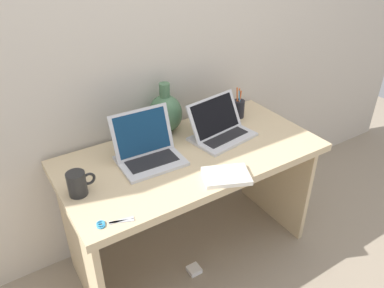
{
  "coord_description": "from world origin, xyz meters",
  "views": [
    {
      "loc": [
        -0.86,
        -1.35,
        1.74
      ],
      "look_at": [
        0.0,
        0.0,
        0.76
      ],
      "focal_mm": 35.06,
      "sensor_mm": 36.0,
      "label": 1
    }
  ],
  "objects_px": {
    "laptop_left": "(147,148)",
    "green_vase": "(165,113)",
    "coffee_mug": "(78,184)",
    "notebook_stack": "(226,176)",
    "scissors": "(108,223)",
    "laptop_right": "(219,127)",
    "power_brick": "(194,270)",
    "pen_cup": "(239,108)"
  },
  "relations": [
    {
      "from": "laptop_left",
      "to": "green_vase",
      "type": "relative_size",
      "value": 1.11
    },
    {
      "from": "coffee_mug",
      "to": "notebook_stack",
      "type": "bearing_deg",
      "value": -22.32
    },
    {
      "from": "notebook_stack",
      "to": "scissors",
      "type": "distance_m",
      "value": 0.57
    },
    {
      "from": "laptop_left",
      "to": "notebook_stack",
      "type": "relative_size",
      "value": 1.49
    },
    {
      "from": "laptop_left",
      "to": "notebook_stack",
      "type": "height_order",
      "value": "laptop_left"
    },
    {
      "from": "laptop_right",
      "to": "power_brick",
      "type": "bearing_deg",
      "value": -144.97
    },
    {
      "from": "scissors",
      "to": "laptop_right",
      "type": "bearing_deg",
      "value": 22.9
    },
    {
      "from": "coffee_mug",
      "to": "laptop_right",
      "type": "bearing_deg",
      "value": 5.75
    },
    {
      "from": "laptop_right",
      "to": "pen_cup",
      "type": "distance_m",
      "value": 0.26
    },
    {
      "from": "laptop_left",
      "to": "power_brick",
      "type": "height_order",
      "value": "laptop_left"
    },
    {
      "from": "laptop_left",
      "to": "power_brick",
      "type": "bearing_deg",
      "value": -56.14
    },
    {
      "from": "coffee_mug",
      "to": "pen_cup",
      "type": "distance_m",
      "value": 1.06
    },
    {
      "from": "coffee_mug",
      "to": "pen_cup",
      "type": "height_order",
      "value": "pen_cup"
    },
    {
      "from": "laptop_left",
      "to": "pen_cup",
      "type": "xyz_separation_m",
      "value": [
        0.66,
        0.11,
        -0.01
      ]
    },
    {
      "from": "laptop_left",
      "to": "laptop_right",
      "type": "height_order",
      "value": "laptop_left"
    },
    {
      "from": "coffee_mug",
      "to": "laptop_left",
      "type": "bearing_deg",
      "value": 13.59
    },
    {
      "from": "laptop_left",
      "to": "coffee_mug",
      "type": "xyz_separation_m",
      "value": [
        -0.37,
        -0.09,
        -0.01
      ]
    },
    {
      "from": "coffee_mug",
      "to": "scissors",
      "type": "xyz_separation_m",
      "value": [
        0.04,
        -0.24,
        -0.05
      ]
    },
    {
      "from": "laptop_left",
      "to": "coffee_mug",
      "type": "height_order",
      "value": "laptop_left"
    },
    {
      "from": "laptop_left",
      "to": "laptop_right",
      "type": "distance_m",
      "value": 0.43
    },
    {
      "from": "coffee_mug",
      "to": "scissors",
      "type": "distance_m",
      "value": 0.25
    },
    {
      "from": "green_vase",
      "to": "power_brick",
      "type": "relative_size",
      "value": 4.03
    },
    {
      "from": "green_vase",
      "to": "laptop_right",
      "type": "bearing_deg",
      "value": -44.17
    },
    {
      "from": "laptop_right",
      "to": "coffee_mug",
      "type": "relative_size",
      "value": 2.93
    },
    {
      "from": "laptop_left",
      "to": "power_brick",
      "type": "distance_m",
      "value": 0.8
    },
    {
      "from": "scissors",
      "to": "notebook_stack",
      "type": "bearing_deg",
      "value": -0.54
    },
    {
      "from": "notebook_stack",
      "to": "coffee_mug",
      "type": "height_order",
      "value": "coffee_mug"
    },
    {
      "from": "notebook_stack",
      "to": "green_vase",
      "type": "bearing_deg",
      "value": 91.75
    },
    {
      "from": "laptop_left",
      "to": "scissors",
      "type": "bearing_deg",
      "value": -135.41
    },
    {
      "from": "green_vase",
      "to": "scissors",
      "type": "bearing_deg",
      "value": -136.24
    },
    {
      "from": "scissors",
      "to": "laptop_left",
      "type": "bearing_deg",
      "value": 44.59
    },
    {
      "from": "pen_cup",
      "to": "power_brick",
      "type": "distance_m",
      "value": 0.97
    },
    {
      "from": "pen_cup",
      "to": "scissors",
      "type": "height_order",
      "value": "pen_cup"
    },
    {
      "from": "laptop_right",
      "to": "green_vase",
      "type": "height_order",
      "value": "green_vase"
    },
    {
      "from": "laptop_right",
      "to": "pen_cup",
      "type": "height_order",
      "value": "laptop_right"
    },
    {
      "from": "laptop_left",
      "to": "coffee_mug",
      "type": "bearing_deg",
      "value": -166.41
    },
    {
      "from": "laptop_right",
      "to": "green_vase",
      "type": "distance_m",
      "value": 0.3
    },
    {
      "from": "laptop_right",
      "to": "coffee_mug",
      "type": "bearing_deg",
      "value": -174.25
    },
    {
      "from": "coffee_mug",
      "to": "power_brick",
      "type": "bearing_deg",
      "value": -13.17
    },
    {
      "from": "laptop_right",
      "to": "notebook_stack",
      "type": "xyz_separation_m",
      "value": [
        -0.2,
        -0.33,
        -0.04
      ]
    },
    {
      "from": "coffee_mug",
      "to": "power_brick",
      "type": "xyz_separation_m",
      "value": [
        0.52,
        -0.12,
        -0.75
      ]
    },
    {
      "from": "laptop_left",
      "to": "green_vase",
      "type": "distance_m",
      "value": 0.3
    }
  ]
}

